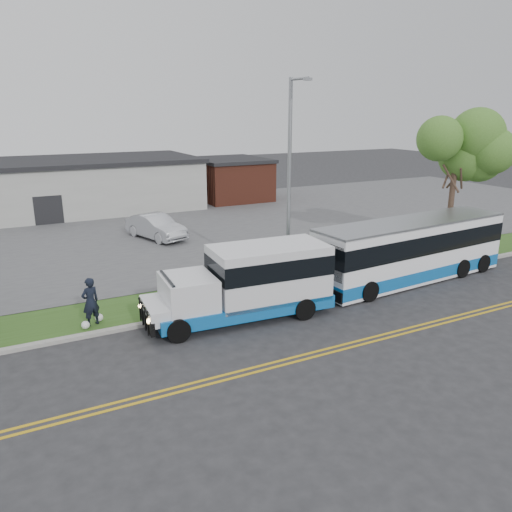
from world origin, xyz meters
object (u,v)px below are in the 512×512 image
pedestrian (90,302)px  tree_east (457,148)px  streetlight_near (290,177)px  parked_car_a (156,227)px  shuttle_bus (252,280)px  transit_bus (411,250)px

pedestrian → tree_east: bearing=163.3°
tree_east → streetlight_near: (-11.00, -0.27, -0.97)m
parked_car_a → streetlight_near: bearing=-93.0°
pedestrian → shuttle_bus: bearing=143.2°
streetlight_near → pedestrian: size_ratio=4.87×
tree_east → shuttle_bus: size_ratio=1.06×
transit_bus → pedestrian: 15.27m
shuttle_bus → parked_car_a: bearing=93.4°
shuttle_bus → transit_bus: 9.14m
tree_east → streetlight_near: 11.05m
shuttle_bus → parked_car_a: (0.11, 14.14, -0.67)m
transit_bus → parked_car_a: transit_bus is taller
pedestrian → parked_car_a: pedestrian is taller
streetlight_near → parked_car_a: streetlight_near is taller
transit_bus → parked_car_a: (-9.02, 13.59, -0.64)m
streetlight_near → transit_bus: streetlight_near is taller
tree_east → streetlight_near: size_ratio=0.88×
tree_east → shuttle_bus: tree_east is taller
tree_east → pedestrian: bearing=-176.9°
tree_east → parked_car_a: (-14.23, 11.19, -5.30)m
streetlight_near → transit_bus: bearing=-20.2°
shuttle_bus → pedestrian: shuttle_bus is taller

